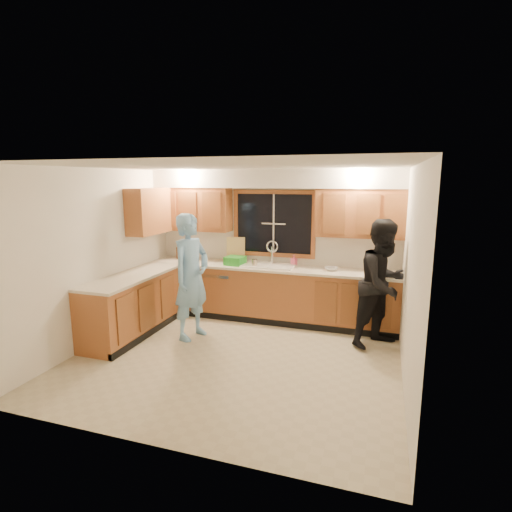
{
  "coord_description": "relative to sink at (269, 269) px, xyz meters",
  "views": [
    {
      "loc": [
        1.78,
        -4.64,
        2.33
      ],
      "look_at": [
        0.08,
        0.65,
        1.27
      ],
      "focal_mm": 28.0,
      "sensor_mm": 36.0,
      "label": 1
    }
  ],
  "objects": [
    {
      "name": "floor",
      "position": [
        0.0,
        -1.6,
        -0.86
      ],
      "size": [
        4.2,
        4.2,
        0.0
      ],
      "primitive_type": "plane",
      "color": "#C2B595",
      "rests_on": "ground"
    },
    {
      "name": "ceiling",
      "position": [
        0.0,
        -1.6,
        1.64
      ],
      "size": [
        4.2,
        4.2,
        0.0
      ],
      "primitive_type": "plane",
      "rotation": [
        3.14,
        0.0,
        0.0
      ],
      "color": "silver"
    },
    {
      "name": "wall_back",
      "position": [
        0.0,
        0.3,
        0.39
      ],
      "size": [
        4.2,
        0.0,
        4.2
      ],
      "primitive_type": "plane",
      "rotation": [
        1.57,
        0.0,
        0.0
      ],
      "color": "white",
      "rests_on": "ground"
    },
    {
      "name": "wall_left",
      "position": [
        -2.1,
        -1.6,
        0.39
      ],
      "size": [
        0.0,
        3.8,
        3.8
      ],
      "primitive_type": "plane",
      "rotation": [
        1.57,
        0.0,
        1.57
      ],
      "color": "white",
      "rests_on": "ground"
    },
    {
      "name": "wall_right",
      "position": [
        2.1,
        -1.6,
        0.39
      ],
      "size": [
        0.0,
        3.8,
        3.8
      ],
      "primitive_type": "plane",
      "rotation": [
        1.57,
        0.0,
        -1.57
      ],
      "color": "white",
      "rests_on": "ground"
    },
    {
      "name": "base_cabinets_back",
      "position": [
        0.0,
        -0.0,
        -0.42
      ],
      "size": [
        4.2,
        0.6,
        0.88
      ],
      "primitive_type": "cube",
      "color": "#A75E30",
      "rests_on": "ground"
    },
    {
      "name": "base_cabinets_left",
      "position": [
        -1.8,
        -1.25,
        -0.42
      ],
      "size": [
        0.6,
        1.9,
        0.88
      ],
      "primitive_type": "cube",
      "color": "#A75E30",
      "rests_on": "ground"
    },
    {
      "name": "countertop_back",
      "position": [
        0.0,
        -0.02,
        0.04
      ],
      "size": [
        4.2,
        0.63,
        0.04
      ],
      "primitive_type": "cube",
      "color": "beige",
      "rests_on": "base_cabinets_back"
    },
    {
      "name": "countertop_left",
      "position": [
        -1.79,
        -1.25,
        0.04
      ],
      "size": [
        0.63,
        1.9,
        0.04
      ],
      "primitive_type": "cube",
      "color": "beige",
      "rests_on": "base_cabinets_left"
    },
    {
      "name": "upper_cabinets_left",
      "position": [
        -1.43,
        0.13,
        0.96
      ],
      "size": [
        1.35,
        0.33,
        0.75
      ],
      "primitive_type": "cube",
      "color": "#A75E30",
      "rests_on": "wall_back"
    },
    {
      "name": "upper_cabinets_right",
      "position": [
        1.43,
        0.13,
        0.96
      ],
      "size": [
        1.35,
        0.33,
        0.75
      ],
      "primitive_type": "cube",
      "color": "#A75E30",
      "rests_on": "wall_back"
    },
    {
      "name": "upper_cabinets_return",
      "position": [
        -1.94,
        -0.48,
        0.96
      ],
      "size": [
        0.33,
        0.9,
        0.75
      ],
      "primitive_type": "cube",
      "color": "#A75E30",
      "rests_on": "wall_left"
    },
    {
      "name": "soffit",
      "position": [
        0.0,
        0.12,
        1.49
      ],
      "size": [
        4.2,
        0.35,
        0.3
      ],
      "primitive_type": "cube",
      "color": "silver",
      "rests_on": "wall_back"
    },
    {
      "name": "window_frame",
      "position": [
        0.0,
        0.29,
        0.74
      ],
      "size": [
        1.44,
        0.03,
        1.14
      ],
      "color": "black",
      "rests_on": "wall_back"
    },
    {
      "name": "sink",
      "position": [
        0.0,
        0.0,
        0.0
      ],
      "size": [
        0.86,
        0.52,
        0.57
      ],
      "color": "white",
      "rests_on": "countertop_back"
    },
    {
      "name": "dishwasher",
      "position": [
        -0.85,
        -0.01,
        -0.45
      ],
      "size": [
        0.6,
        0.56,
        0.82
      ],
      "primitive_type": "cube",
      "color": "silver",
      "rests_on": "floor"
    },
    {
      "name": "stove",
      "position": [
        -1.8,
        -1.82,
        -0.41
      ],
      "size": [
        0.58,
        0.75,
        0.9
      ],
      "primitive_type": "cube",
      "color": "silver",
      "rests_on": "floor"
    },
    {
      "name": "man",
      "position": [
        -0.87,
        -1.11,
        0.07
      ],
      "size": [
        0.6,
        0.77,
        1.86
      ],
      "primitive_type": "imported",
      "rotation": [
        0.0,
        0.0,
        1.32
      ],
      "color": "#79B1E4",
      "rests_on": "floor"
    },
    {
      "name": "woman",
      "position": [
        1.83,
        -0.56,
        0.04
      ],
      "size": [
        1.1,
        1.11,
        1.81
      ],
      "primitive_type": "imported",
      "rotation": [
        0.0,
        0.0,
        0.85
      ],
      "color": "black",
      "rests_on": "floor"
    },
    {
      "name": "knife_block",
      "position": [
        -1.71,
        0.12,
        0.16
      ],
      "size": [
        0.13,
        0.11,
        0.21
      ],
      "primitive_type": "cube",
      "rotation": [
        0.0,
        0.0,
        0.14
      ],
      "color": "brown",
      "rests_on": "countertop_back"
    },
    {
      "name": "cutting_board",
      "position": [
        -0.66,
        0.2,
        0.27
      ],
      "size": [
        0.34,
        0.2,
        0.42
      ],
      "primitive_type": "cube",
      "rotation": [
        -0.21,
        0.0,
        0.3
      ],
      "color": "#D8B46E",
      "rests_on": "countertop_back"
    },
    {
      "name": "dish_crate",
      "position": [
        -0.58,
        -0.07,
        0.13
      ],
      "size": [
        0.33,
        0.31,
        0.14
      ],
      "primitive_type": "cube",
      "rotation": [
        0.0,
        0.0,
        -0.1
      ],
      "color": "green",
      "rests_on": "countertop_back"
    },
    {
      "name": "soap_bottle",
      "position": [
        0.39,
        0.17,
        0.15
      ],
      "size": [
        0.11,
        0.11,
        0.18
      ],
      "primitive_type": "imported",
      "rotation": [
        0.0,
        0.0,
        -0.39
      ],
      "color": "#F65D88",
      "rests_on": "countertop_back"
    },
    {
      "name": "bowl",
      "position": [
        1.03,
        -0.01,
        0.08
      ],
      "size": [
        0.24,
        0.24,
        0.05
      ],
      "primitive_type": "imported",
      "rotation": [
        0.0,
        0.0,
        0.15
      ],
      "color": "silver",
      "rests_on": "countertop_back"
    },
    {
      "name": "can_left",
      "position": [
        -0.21,
        -0.09,
        0.12
      ],
      "size": [
        0.07,
        0.07,
        0.12
      ],
      "primitive_type": "cylinder",
      "rotation": [
        0.0,
        0.0,
        -0.08
      ],
      "color": "beige",
      "rests_on": "countertop_back"
    },
    {
      "name": "can_right",
      "position": [
        -0.21,
        -0.15,
        0.12
      ],
      "size": [
        0.09,
        0.09,
        0.13
      ],
      "primitive_type": "cylinder",
      "rotation": [
        0.0,
        0.0,
        0.26
      ],
      "color": "beige",
      "rests_on": "countertop_back"
    }
  ]
}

